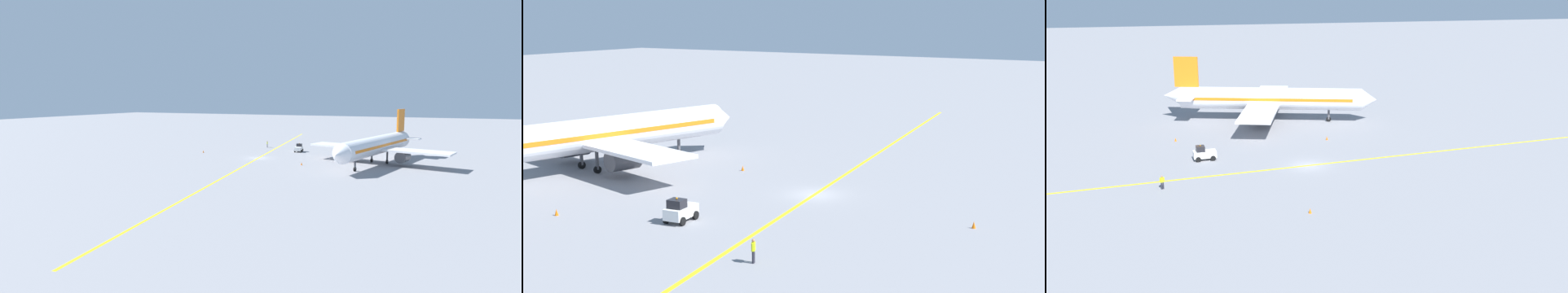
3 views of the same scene
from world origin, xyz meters
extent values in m
plane|color=gray|center=(0.00, 0.00, 0.00)|extent=(400.00, 400.00, 0.00)
cube|color=yellow|center=(0.00, 0.00, 0.00)|extent=(17.10, 118.89, 0.01)
cylinder|color=white|center=(-24.64, -1.42, 3.80)|extent=(11.02, 29.94, 3.60)
cone|color=white|center=(-20.57, 14.26, 3.80)|extent=(3.91, 3.18, 3.42)
cone|color=white|center=(-28.78, -17.40, 4.10)|extent=(3.72, 3.67, 3.06)
cube|color=orange|center=(-24.64, -1.42, 3.95)|extent=(10.31, 27.05, 0.50)
cube|color=white|center=(-24.89, -2.39, 3.08)|extent=(28.41, 12.07, 0.36)
cylinder|color=#4C4C51|center=(-29.73, -1.14, 1.83)|extent=(2.93, 3.65, 2.20)
cylinder|color=#4C4C51|center=(-20.05, -3.65, 1.83)|extent=(2.93, 3.65, 2.20)
cube|color=orange|center=(-28.16, -14.98, 8.10)|extent=(1.35, 3.96, 5.00)
cube|color=white|center=(-28.03, -14.49, 4.20)|extent=(9.31, 4.58, 0.24)
cylinder|color=#4C4C51|center=(-22.23, 7.87, 1.40)|extent=(0.36, 0.36, 2.00)
cylinder|color=black|center=(-22.23, 7.87, 0.40)|extent=(0.47, 0.84, 0.80)
cylinder|color=#4C4C51|center=(-26.69, -2.96, 1.40)|extent=(0.36, 0.36, 2.00)
cylinder|color=black|center=(-26.69, -2.96, 0.40)|extent=(0.47, 0.84, 0.80)
cylinder|color=#4C4C51|center=(-23.59, -3.76, 1.40)|extent=(0.36, 0.36, 2.00)
cylinder|color=black|center=(-23.59, -3.76, 0.40)|extent=(0.47, 0.84, 0.80)
cube|color=white|center=(-5.08, -13.06, 0.80)|extent=(1.81, 3.14, 0.90)
cube|color=black|center=(-5.02, -13.60, 1.60)|extent=(1.39, 1.23, 0.70)
sphere|color=orange|center=(-5.02, -13.60, 2.03)|extent=(0.16, 0.16, 0.16)
cylinder|color=black|center=(-4.23, -13.94, 0.35)|extent=(0.32, 0.72, 0.70)
cylinder|color=black|center=(-5.72, -14.10, 0.35)|extent=(0.32, 0.72, 0.70)
cylinder|color=black|center=(-4.44, -12.01, 0.35)|extent=(0.32, 0.72, 0.70)
cylinder|color=black|center=(-5.93, -12.17, 0.35)|extent=(0.32, 0.72, 0.70)
cylinder|color=#23232D|center=(5.31, -18.37, 0.42)|extent=(0.16, 0.16, 0.85)
cylinder|color=#23232D|center=(5.24, -18.18, 0.42)|extent=(0.16, 0.16, 0.85)
cube|color=#CCD819|center=(5.28, -18.27, 1.15)|extent=(0.33, 0.41, 0.60)
cylinder|color=#CCD819|center=(5.36, -18.50, 1.15)|extent=(0.10, 0.10, 0.55)
cylinder|color=#CCD819|center=(5.19, -18.05, 1.15)|extent=(0.10, 0.10, 0.55)
sphere|color=#9E7051|center=(5.28, -18.27, 1.57)|extent=(0.22, 0.22, 0.22)
cone|color=orange|center=(15.62, -2.90, 0.28)|extent=(0.32, 0.32, 0.55)
cone|color=orange|center=(-11.40, 5.09, 0.28)|extent=(0.32, 0.32, 0.55)
cone|color=orange|center=(-14.95, -17.01, 0.28)|extent=(0.32, 0.32, 0.55)
camera|label=1|loc=(-34.59, 80.63, 13.33)|focal=28.00mm
camera|label=2|loc=(30.76, -56.92, 16.57)|focal=50.00mm
camera|label=3|loc=(73.58, -14.60, 24.87)|focal=42.00mm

